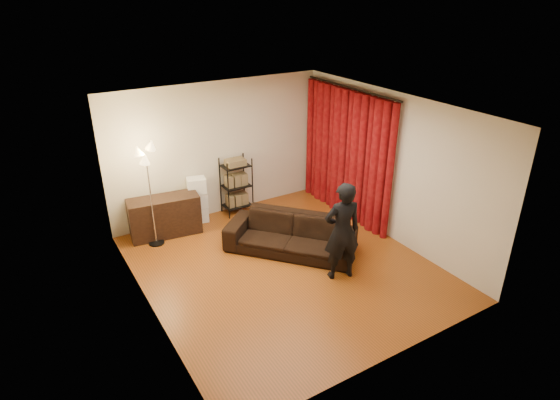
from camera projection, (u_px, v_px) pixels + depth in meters
floor at (284, 267)px, 7.90m from camera, size 5.00×5.00×0.00m
ceiling at (285, 109)px, 6.76m from camera, size 5.00×5.00×0.00m
wall_back at (218, 150)px, 9.27m from camera, size 5.00×0.00×5.00m
wall_front at (398, 270)px, 5.40m from camera, size 5.00×0.00×5.00m
wall_left at (142, 230)px, 6.28m from camera, size 0.00×5.00×5.00m
wall_right at (391, 167)px, 8.39m from camera, size 0.00×5.00×5.00m
curtain_rod at (351, 88)px, 8.70m from camera, size 0.04×2.65×0.04m
curtain at (346, 154)px, 9.24m from camera, size 0.22×2.65×2.55m
sofa at (290, 234)px, 8.24m from camera, size 2.15×2.28×0.66m
person at (342, 231)px, 7.31m from camera, size 0.68×0.53×1.65m
media_cabinet at (165, 216)px, 8.77m from camera, size 1.35×0.65×0.76m
storage_boxes at (198, 200)px, 9.22m from camera, size 0.44×0.38×0.94m
wire_shelf at (236, 186)px, 9.54m from camera, size 0.58×0.44×1.19m
floor_lamp at (151, 197)px, 8.21m from camera, size 0.38×0.38×1.88m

